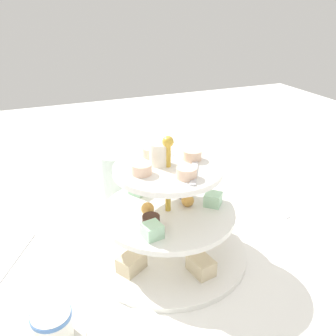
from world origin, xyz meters
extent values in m
plane|color=white|center=(0.00, 0.00, 0.00)|extent=(2.40, 2.40, 0.00)
cylinder|color=white|center=(0.00, 0.00, 0.01)|extent=(0.30, 0.30, 0.01)
cylinder|color=white|center=(0.00, 0.00, 0.09)|extent=(0.25, 0.25, 0.01)
cylinder|color=white|center=(0.00, 0.00, 0.18)|extent=(0.19, 0.19, 0.01)
cylinder|color=gold|center=(0.00, 0.00, 0.12)|extent=(0.01, 0.01, 0.23)
sphere|color=gold|center=(0.00, 0.00, 0.23)|extent=(0.02, 0.02, 0.02)
cube|color=beige|center=(0.03, -0.08, 0.03)|extent=(0.05, 0.06, 0.03)
cube|color=beige|center=(0.08, 0.03, 0.03)|extent=(0.06, 0.05, 0.03)
cube|color=beige|center=(-0.03, 0.08, 0.03)|extent=(0.05, 0.06, 0.03)
cube|color=beige|center=(-0.08, -0.03, 0.03)|extent=(0.05, 0.04, 0.03)
cylinder|color=#E5C660|center=(0.04, -0.03, 0.02)|extent=(0.04, 0.04, 0.01)
cylinder|color=#381E14|center=(-0.04, 0.05, 0.11)|extent=(0.03, 0.03, 0.02)
cylinder|color=#381E14|center=(0.04, -0.05, 0.11)|extent=(0.03, 0.03, 0.02)
cube|color=#B2E5BC|center=(0.08, 0.03, 0.11)|extent=(0.04, 0.04, 0.02)
cube|color=#B2E5BC|center=(-0.07, 0.06, 0.11)|extent=(0.03, 0.03, 0.02)
cube|color=#B2E5BC|center=(-0.01, -0.09, 0.11)|extent=(0.04, 0.04, 0.02)
sphere|color=gold|center=(0.00, 0.04, 0.11)|extent=(0.02, 0.02, 0.02)
sphere|color=gold|center=(0.00, -0.04, 0.11)|extent=(0.02, 0.02, 0.02)
cylinder|color=beige|center=(0.05, 0.01, 0.20)|extent=(0.03, 0.03, 0.02)
cylinder|color=beige|center=(-0.01, 0.05, 0.20)|extent=(0.03, 0.03, 0.02)
cylinder|color=beige|center=(-0.05, -0.01, 0.20)|extent=(0.03, 0.03, 0.02)
cylinder|color=beige|center=(0.01, -0.05, 0.20)|extent=(0.03, 0.03, 0.02)
cylinder|color=white|center=(0.01, 0.01, 0.21)|extent=(0.04, 0.04, 0.04)
cube|color=silver|center=(-0.04, -0.03, 0.19)|extent=(0.08, 0.05, 0.00)
cube|color=silver|center=(0.04, -0.03, 0.19)|extent=(0.09, 0.04, 0.00)
cylinder|color=silver|center=(0.24, 0.04, 0.06)|extent=(0.07, 0.07, 0.12)
cylinder|color=white|center=(-0.12, 0.23, 0.03)|extent=(0.06, 0.06, 0.04)
cylinder|color=#4772B2|center=(-0.12, 0.23, 0.05)|extent=(0.06, 0.06, 0.01)
cube|color=silver|center=(0.10, -0.28, 0.00)|extent=(0.17, 0.05, 0.00)
cube|color=silver|center=(0.09, 0.28, 0.00)|extent=(0.16, 0.09, 0.00)
camera|label=1|loc=(-0.54, 0.22, 0.46)|focal=39.34mm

